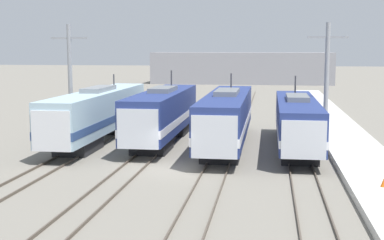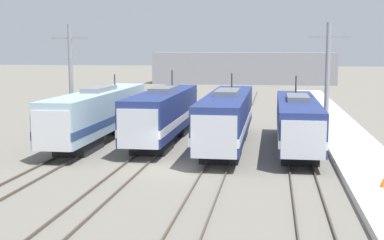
# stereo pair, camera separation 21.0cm
# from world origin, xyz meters

# --- Properties ---
(ground_plane) EXTENTS (400.00, 400.00, 0.00)m
(ground_plane) POSITION_xyz_m (0.00, 0.00, 0.00)
(ground_plane) COLOR slate
(rail_pair_far_left) EXTENTS (1.50, 120.00, 0.15)m
(rail_pair_far_left) POSITION_xyz_m (-7.73, 0.00, 0.07)
(rail_pair_far_left) COLOR #4C4238
(rail_pair_far_left) RESTS_ON ground_plane
(rail_pair_center_left) EXTENTS (1.51, 120.00, 0.15)m
(rail_pair_center_left) POSITION_xyz_m (-2.58, 0.00, 0.07)
(rail_pair_center_left) COLOR #4C4238
(rail_pair_center_left) RESTS_ON ground_plane
(rail_pair_center_right) EXTENTS (1.51, 120.00, 0.15)m
(rail_pair_center_right) POSITION_xyz_m (2.58, 0.00, 0.07)
(rail_pair_center_right) COLOR #4C4238
(rail_pair_center_right) RESTS_ON ground_plane
(rail_pair_far_right) EXTENTS (1.50, 120.00, 0.15)m
(rail_pair_far_right) POSITION_xyz_m (7.73, 0.00, 0.07)
(rail_pair_far_right) COLOR #4C4238
(rail_pair_far_right) RESTS_ON ground_plane
(locomotive_far_left) EXTENTS (2.80, 19.25, 5.14)m
(locomotive_far_left) POSITION_xyz_m (-7.73, 8.99, 2.23)
(locomotive_far_left) COLOR #232326
(locomotive_far_left) RESTS_ON ground_plane
(locomotive_center_left) EXTENTS (2.99, 16.60, 5.52)m
(locomotive_center_left) POSITION_xyz_m (-2.58, 9.18, 2.23)
(locomotive_center_left) COLOR black
(locomotive_center_left) RESTS_ON ground_plane
(locomotive_center_right) EXTENTS (3.00, 18.51, 5.34)m
(locomotive_center_right) POSITION_xyz_m (2.58, 7.87, 2.21)
(locomotive_center_right) COLOR black
(locomotive_center_right) RESTS_ON ground_plane
(locomotive_far_right) EXTENTS (2.85, 16.87, 5.21)m
(locomotive_far_right) POSITION_xyz_m (7.73, 7.62, 2.06)
(locomotive_far_right) COLOR black
(locomotive_far_right) RESTS_ON ground_plane
(catenary_tower_left) EXTENTS (3.04, 0.35, 9.32)m
(catenary_tower_left) POSITION_xyz_m (-10.51, 10.57, 4.88)
(catenary_tower_left) COLOR gray
(catenary_tower_left) RESTS_ON ground_plane
(catenary_tower_right) EXTENTS (3.04, 0.35, 9.32)m
(catenary_tower_right) POSITION_xyz_m (10.02, 10.57, 4.88)
(catenary_tower_right) COLOR gray
(catenary_tower_right) RESTS_ON ground_plane
(platform) EXTENTS (4.00, 120.00, 0.42)m
(platform) POSITION_xyz_m (11.84, 0.00, 0.21)
(platform) COLOR beige
(platform) RESTS_ON ground_plane
(traffic_cone) EXTENTS (0.34, 0.34, 0.48)m
(traffic_cone) POSITION_xyz_m (11.53, -3.99, 0.67)
(traffic_cone) COLOR orange
(traffic_cone) RESTS_ON platform
(depot_building) EXTENTS (37.69, 9.28, 6.57)m
(depot_building) POSITION_xyz_m (-0.24, 82.50, 3.28)
(depot_building) COLOR gray
(depot_building) RESTS_ON ground_plane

